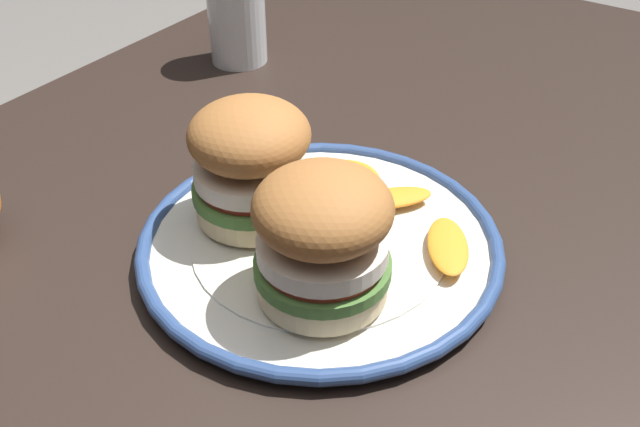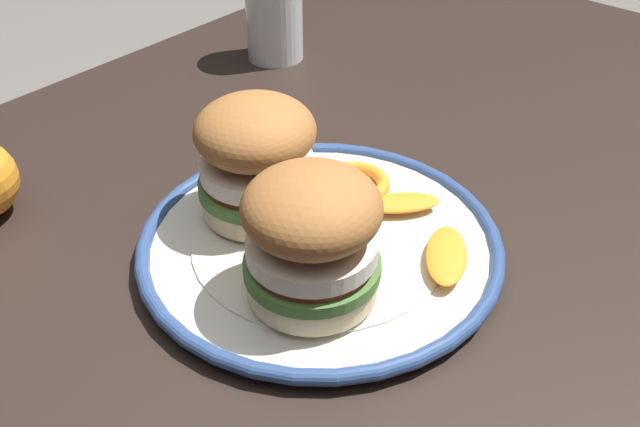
# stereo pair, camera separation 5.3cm
# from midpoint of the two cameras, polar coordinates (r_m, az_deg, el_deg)

# --- Properties ---
(dining_table) EXTENTS (1.28, 0.96, 0.71)m
(dining_table) POSITION_cam_midpoint_polar(r_m,az_deg,el_deg) (0.66, 3.41, -8.86)
(dining_table) COLOR black
(dining_table) RESTS_ON ground
(dinner_plate) EXTENTS (0.29, 0.29, 0.02)m
(dinner_plate) POSITION_cam_midpoint_polar(r_m,az_deg,el_deg) (0.58, -2.60, -2.49)
(dinner_plate) COLOR silver
(dinner_plate) RESTS_ON dining_table
(sandwich_half_left) EXTENTS (0.13, 0.13, 0.10)m
(sandwich_half_left) POSITION_cam_midpoint_polar(r_m,az_deg,el_deg) (0.50, -2.84, -1.85)
(sandwich_half_left) COLOR beige
(sandwich_half_left) RESTS_ON dinner_plate
(sandwich_half_right) EXTENTS (0.14, 0.14, 0.10)m
(sandwich_half_right) POSITION_cam_midpoint_polar(r_m,az_deg,el_deg) (0.58, -8.07, 4.04)
(sandwich_half_right) COLOR beige
(sandwich_half_right) RESTS_ON dinner_plate
(orange_peel_curled) EXTENTS (0.08, 0.08, 0.01)m
(orange_peel_curled) POSITION_cam_midpoint_polar(r_m,az_deg,el_deg) (0.63, -0.44, 2.40)
(orange_peel_curled) COLOR orange
(orange_peel_curled) RESTS_ON dinner_plate
(orange_peel_strip_long) EXTENTS (0.07, 0.07, 0.01)m
(orange_peel_strip_long) POSITION_cam_midpoint_polar(r_m,az_deg,el_deg) (0.61, 3.31, 1.16)
(orange_peel_strip_long) COLOR orange
(orange_peel_strip_long) RESTS_ON dinner_plate
(orange_peel_strip_short) EXTENTS (0.08, 0.06, 0.01)m
(orange_peel_strip_short) POSITION_cam_midpoint_polar(r_m,az_deg,el_deg) (0.57, 7.42, -2.56)
(orange_peel_strip_short) COLOR orange
(orange_peel_strip_short) RESTS_ON dinner_plate
(drinking_glass) EXTENTS (0.07, 0.07, 0.14)m
(drinking_glass) POSITION_cam_midpoint_polar(r_m,az_deg,el_deg) (0.89, -8.34, 15.29)
(drinking_glass) COLOR white
(drinking_glass) RESTS_ON dining_table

